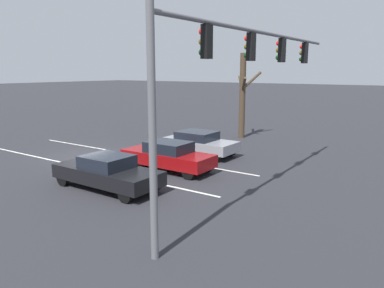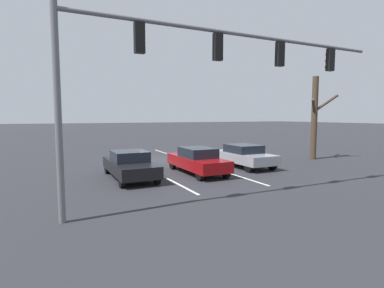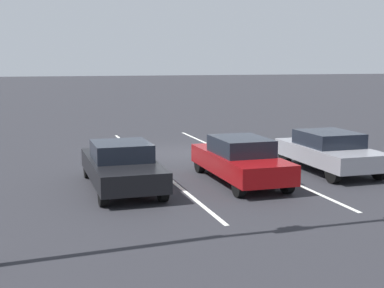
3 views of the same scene
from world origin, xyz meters
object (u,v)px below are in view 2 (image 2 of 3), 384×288
(traffic_signal_gantry, at_px, (202,61))
(bare_tree_near, at_px, (315,116))
(car_gray_leftlane_front, at_px, (244,155))
(car_black_rightlane_front, at_px, (130,165))
(car_maroon_midlane_front, at_px, (197,160))

(traffic_signal_gantry, xyz_separation_m, bare_tree_near, (-12.58, -6.33, -1.93))
(traffic_signal_gantry, relative_size, bare_tree_near, 2.19)
(car_gray_leftlane_front, distance_m, car_black_rightlane_front, 7.25)
(car_maroon_midlane_front, distance_m, bare_tree_near, 10.51)
(car_gray_leftlane_front, bearing_deg, car_maroon_midlane_front, 10.02)
(bare_tree_near, bearing_deg, car_maroon_midlane_front, 6.80)
(traffic_signal_gantry, height_order, bare_tree_near, traffic_signal_gantry)
(car_gray_leftlane_front, relative_size, car_maroon_midlane_front, 0.95)
(car_maroon_midlane_front, height_order, traffic_signal_gantry, traffic_signal_gantry)
(car_gray_leftlane_front, height_order, bare_tree_near, bare_tree_near)
(car_maroon_midlane_front, relative_size, bare_tree_near, 0.78)
(car_gray_leftlane_front, distance_m, car_maroon_midlane_front, 3.60)
(car_maroon_midlane_front, relative_size, traffic_signal_gantry, 0.36)
(car_black_rightlane_front, distance_m, traffic_signal_gantry, 7.02)
(car_gray_leftlane_front, height_order, car_black_rightlane_front, car_black_rightlane_front)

